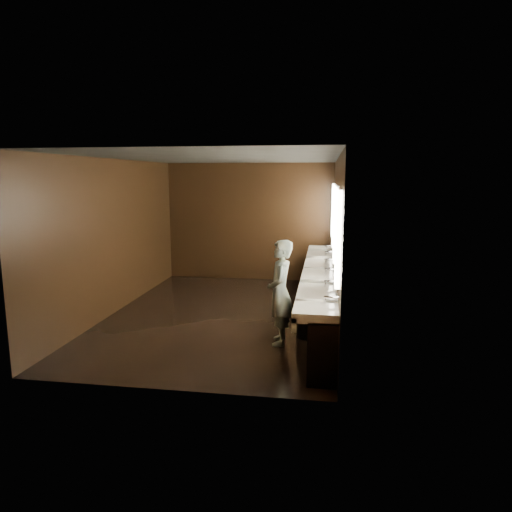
% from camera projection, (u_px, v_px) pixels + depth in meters
% --- Properties ---
extents(floor, '(6.00, 6.00, 0.00)m').
position_uv_depth(floor, '(223.00, 315.00, 8.30)').
color(floor, black).
rests_on(floor, ground).
extents(ceiling, '(4.00, 6.00, 0.02)m').
position_uv_depth(ceiling, '(220.00, 158.00, 7.82)').
color(ceiling, '#2D2D2B').
rests_on(ceiling, wall_back).
extents(wall_back, '(4.00, 0.02, 2.80)m').
position_uv_depth(wall_back, '(250.00, 222.00, 10.98)').
color(wall_back, black).
rests_on(wall_back, floor).
extents(wall_front, '(4.00, 0.02, 2.80)m').
position_uv_depth(wall_front, '(162.00, 274.00, 5.14)').
color(wall_front, black).
rests_on(wall_front, floor).
extents(wall_left, '(0.02, 6.00, 2.80)m').
position_uv_depth(wall_left, '(115.00, 236.00, 8.36)').
color(wall_left, black).
rests_on(wall_left, floor).
extents(wall_right, '(0.02, 6.00, 2.80)m').
position_uv_depth(wall_right, '(336.00, 241.00, 7.76)').
color(wall_right, black).
rests_on(wall_right, floor).
extents(sink_counter, '(0.55, 5.40, 1.01)m').
position_uv_depth(sink_counter, '(322.00, 292.00, 7.95)').
color(sink_counter, black).
rests_on(sink_counter, floor).
extents(mirror_band, '(0.06, 5.03, 1.15)m').
position_uv_depth(mirror_band, '(336.00, 220.00, 7.71)').
color(mirror_band, white).
rests_on(mirror_band, wall_right).
extents(person, '(0.43, 0.60, 1.57)m').
position_uv_depth(person, '(280.00, 292.00, 6.77)').
color(person, '#85B3C7').
rests_on(person, floor).
extents(trash_bin, '(0.44, 0.44, 0.54)m').
position_uv_depth(trash_bin, '(307.00, 320.00, 7.11)').
color(trash_bin, black).
rests_on(trash_bin, floor).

